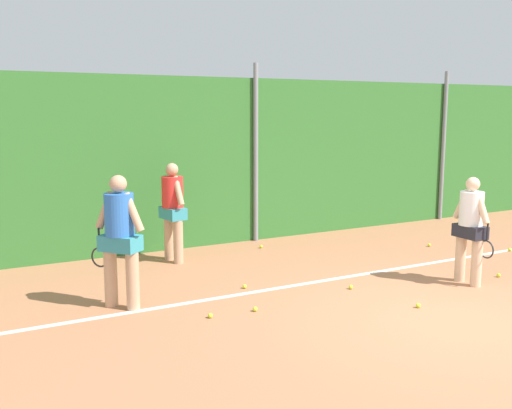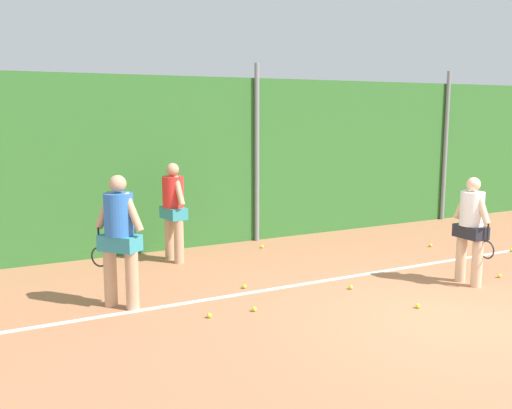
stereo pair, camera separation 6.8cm
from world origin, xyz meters
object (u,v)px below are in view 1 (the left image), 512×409
tennis_ball_2 (499,275)px  tennis_ball_3 (418,305)px  tennis_ball_4 (261,247)px  tennis_ball_8 (351,287)px  tennis_ball_6 (429,245)px  player_midcourt (120,235)px  tennis_ball_7 (245,286)px  tennis_ball_1 (510,250)px  tennis_ball_0 (255,309)px  player_foreground_near (471,225)px  tennis_ball_5 (210,316)px  player_backcourt_far (173,207)px

tennis_ball_2 → tennis_ball_3: (-2.23, -0.50, 0.00)m
tennis_ball_4 → tennis_ball_8: 3.00m
tennis_ball_4 → tennis_ball_6: 3.37m
player_midcourt → tennis_ball_6: player_midcourt is taller
tennis_ball_7 → tennis_ball_8: 1.62m
tennis_ball_1 → tennis_ball_6: 1.49m
tennis_ball_1 → tennis_ball_0: bearing=-173.3°
tennis_ball_7 → tennis_ball_8: same height
player_foreground_near → player_midcourt: (-5.09, 1.43, 0.09)m
tennis_ball_5 → tennis_ball_7: bearing=43.6°
tennis_ball_6 → tennis_ball_8: (-3.12, -1.53, 0.00)m
player_foreground_near → tennis_ball_4: bearing=-152.7°
player_midcourt → tennis_ball_4: size_ratio=27.84×
tennis_ball_4 → tennis_ball_6: size_ratio=1.00×
tennis_ball_0 → tennis_ball_2: same height
tennis_ball_6 → tennis_ball_5: bearing=-163.1°
tennis_ball_8 → tennis_ball_3: bearing=-75.2°
tennis_ball_4 → player_foreground_near: bearing=-64.7°
tennis_ball_0 → tennis_ball_3: same height
player_midcourt → tennis_ball_5: (0.90, -0.95, -1.00)m
tennis_ball_5 → tennis_ball_8: bearing=3.4°
player_backcourt_far → tennis_ball_6: size_ratio=26.90×
tennis_ball_6 → tennis_ball_7: bearing=-170.8°
tennis_ball_3 → player_foreground_near: bearing=18.3°
player_backcourt_far → tennis_ball_6: bearing=-113.6°
player_backcourt_far → tennis_ball_8: size_ratio=26.90×
tennis_ball_1 → tennis_ball_7: bearing=177.1°
tennis_ball_7 → tennis_ball_3: bearing=-48.3°
tennis_ball_5 → player_midcourt: bearing=133.7°
tennis_ball_4 → tennis_ball_8: (-0.08, -3.00, 0.00)m
tennis_ball_1 → tennis_ball_8: size_ratio=1.00×
tennis_ball_2 → player_backcourt_far: bearing=141.1°
tennis_ball_5 → tennis_ball_7: 1.35m
tennis_ball_2 → tennis_ball_4: bearing=124.0°
tennis_ball_3 → tennis_ball_6: size_ratio=1.00×
tennis_ball_5 → tennis_ball_6: same height
tennis_ball_7 → player_backcourt_far: bearing=100.3°
tennis_ball_1 → tennis_ball_5: same height
tennis_ball_1 → tennis_ball_2: same height
player_midcourt → tennis_ball_5: 1.64m
tennis_ball_3 → tennis_ball_4: (-0.21, 4.12, 0.00)m
tennis_ball_4 → tennis_ball_6: bearing=-25.9°
player_midcourt → tennis_ball_2: bearing=-143.1°
player_foreground_near → player_backcourt_far: (-3.59, 3.49, 0.06)m
player_foreground_near → tennis_ball_0: (-3.55, 0.43, -0.91)m
player_backcourt_far → tennis_ball_0: player_backcourt_far is taller
tennis_ball_3 → tennis_ball_4: same height
player_midcourt → tennis_ball_2: size_ratio=27.84×
tennis_ball_4 → player_midcourt: bearing=-147.0°
player_midcourt → tennis_ball_8: size_ratio=27.84×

